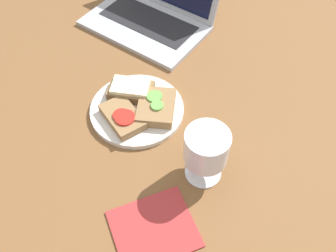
{
  "coord_description": "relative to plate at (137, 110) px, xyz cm",
  "views": [
    {
      "loc": [
        30.17,
        -38.76,
        68.46
      ],
      "look_at": [
        3.25,
        -0.72,
        8.0
      ],
      "focal_mm": 40.0,
      "sensor_mm": 36.0,
      "label": 1
    }
  ],
  "objects": [
    {
      "name": "wooden_table",
      "position": [
        7.15,
        -1.81,
        -2.12
      ],
      "size": [
        140.0,
        140.0,
        3.0
      ],
      "primitive_type": "cube",
      "color": "brown",
      "rests_on": "ground"
    },
    {
      "name": "plate",
      "position": [
        0.0,
        0.0,
        0.0
      ],
      "size": [
        21.2,
        21.2,
        1.24
      ],
      "primitive_type": "cylinder",
      "color": "silver",
      "rests_on": "wooden_table"
    },
    {
      "name": "sandwich_with_cucumber",
      "position": [
        4.01,
        1.92,
        1.86
      ],
      "size": [
        11.86,
        12.7,
        2.83
      ],
      "color": "#937047",
      "rests_on": "plate"
    },
    {
      "name": "sandwich_with_cheese",
      "position": [
        -3.66,
        2.54,
        2.08
      ],
      "size": [
        11.69,
        9.86,
        3.11
      ],
      "color": "brown",
      "rests_on": "plate"
    },
    {
      "name": "sandwich_with_tomato",
      "position": [
        -0.29,
        -4.49,
        1.71
      ],
      "size": [
        12.04,
        9.74,
        2.39
      ],
      "color": "#937047",
      "rests_on": "plate"
    },
    {
      "name": "wine_glass",
      "position": [
        20.8,
        -5.06,
        7.83
      ],
      "size": [
        8.45,
        8.45,
        12.52
      ],
      "color": "white",
      "rests_on": "wooden_table"
    },
    {
      "name": "laptop",
      "position": [
        -17.09,
        30.17,
        4.1
      ],
      "size": [
        32.41,
        25.81,
        20.17
      ],
      "color": "#ADAFB5",
      "rests_on": "wooden_table"
    },
    {
      "name": "napkin",
      "position": [
        19.81,
        -20.29,
        -0.42
      ],
      "size": [
        18.74,
        19.29,
        0.4
      ],
      "primitive_type": "cube",
      "rotation": [
        0.0,
        0.0,
        -0.57
      ],
      "color": "#B23333",
      "rests_on": "wooden_table"
    }
  ]
}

